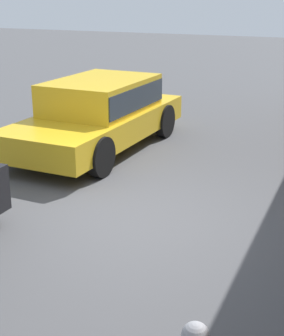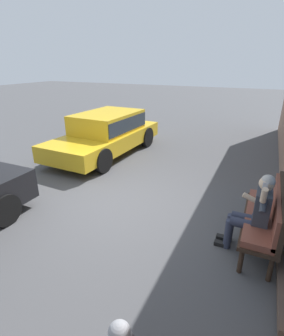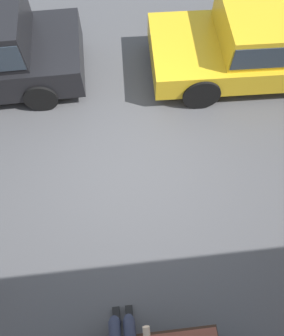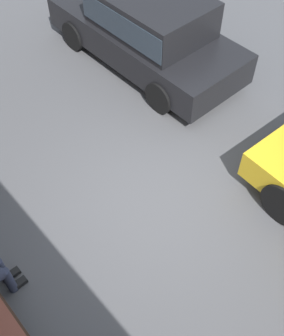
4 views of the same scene
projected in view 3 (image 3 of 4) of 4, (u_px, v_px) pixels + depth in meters
The scene contains 2 objects.
ground_plane at pixel (132, 169), 5.62m from camera, with size 60.00×60.00×0.00m, color #4C4C4F.
parked_car_near at pixel (275, 38), 6.04m from camera, with size 4.46×2.00×1.35m.
Camera 3 is at (0.11, 2.60, 4.98)m, focal length 35.00 mm.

